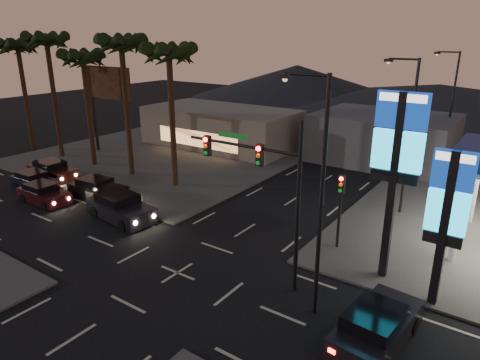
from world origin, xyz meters
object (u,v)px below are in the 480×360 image
Objects in this scene: pylon_sign_tall at (397,151)px; car_lane_a_front at (120,208)px; car_lane_b_front at (113,197)px; pylon_sign_short at (448,206)px; traffic_signal_mast at (264,177)px; car_lane_a_rear at (34,181)px; car_lane_b_mid at (98,189)px; car_lane_b_rear at (52,171)px; suv_station at (376,327)px; car_lane_a_mid at (43,194)px.

pylon_sign_tall reaches higher than car_lane_a_front.
car_lane_b_front is at bearing 150.88° from car_lane_a_front.
pylon_sign_short reaches higher than car_lane_a_front.
car_lane_a_rear is (-21.30, 0.85, -4.60)m from traffic_signal_mast.
pylon_sign_tall reaches higher than car_lane_b_mid.
car_lane_b_rear is 0.96× the size of suv_station.
car_lane_a_mid reaches higher than car_lane_a_rear.
traffic_signal_mast is at bearing -2.29° from car_lane_a_rear.
pylon_sign_short is at bearing 72.53° from suv_station.
car_lane_a_front is 1.27× the size of car_lane_a_rear.
pylon_sign_short is 0.88× the size of traffic_signal_mast.
car_lane_b_front is 0.89× the size of car_lane_b_mid.
car_lane_a_front is at bearing -170.65° from pylon_sign_tall.
traffic_signal_mast is 21.81m from car_lane_a_rear.
car_lane_a_rear is 0.90× the size of car_lane_b_mid.
pylon_sign_tall is 19.26m from car_lane_b_front.
suv_station is at bearing -75.72° from pylon_sign_tall.
pylon_sign_short is 1.48× the size of car_lane_b_rear.
car_lane_b_rear is 28.62m from suv_station.
pylon_sign_short is 7.69m from traffic_signal_mast.
pylon_sign_short is at bearing 3.33° from car_lane_a_rear.
pylon_sign_short is at bearing 6.44° from car_lane_a_mid.
car_lane_b_rear is (-0.97, 2.20, 0.08)m from car_lane_a_rear.
traffic_signal_mast is at bearing -143.48° from pylon_sign_tall.
pylon_sign_short is 1.33× the size of car_lane_a_front.
pylon_sign_short is at bearing 19.13° from traffic_signal_mast.
pylon_sign_short reaches higher than car_lane_b_mid.
pylon_sign_tall reaches higher than pylon_sign_short.
car_lane_a_front is at bearing -11.29° from car_lane_b_rear.
car_lane_a_rear is at bearing 177.71° from traffic_signal_mast.
car_lane_a_front is 9.99m from car_lane_a_rear.
pylon_sign_tall is 27.61m from car_lane_b_rear.
car_lane_a_rear is 5.88m from car_lane_b_mid.
car_lane_a_mid is 24.07m from suv_station.
car_lane_a_front is at bearing 0.09° from car_lane_a_rear.
car_lane_a_front is 1.12× the size of car_lane_b_rear.
pylon_sign_short is 1.65× the size of car_lane_a_mid.
traffic_signal_mast is (-7.24, -2.51, 0.57)m from pylon_sign_short.
pylon_sign_tall is at bearing 4.31° from car_lane_b_front.
car_lane_b_front is (7.72, 1.28, -0.01)m from car_lane_a_rear.
car_lane_b_rear reaches higher than car_lane_a_mid.
car_lane_b_front is at bearing 171.08° from traffic_signal_mast.
car_lane_b_mid is at bearing 171.18° from traffic_signal_mast.
car_lane_b_rear is at bearing 178.95° from pylon_sign_short.
car_lane_a_front is 1.28× the size of car_lane_b_front.
pylon_sign_tall is 17.21m from car_lane_a_front.
pylon_sign_short is 28.87m from car_lane_a_rear.
traffic_signal_mast is at bearing 1.08° from car_lane_a_mid.
traffic_signal_mast reaches higher than pylon_sign_short.
pylon_sign_short is 1.68× the size of car_lane_a_rear.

